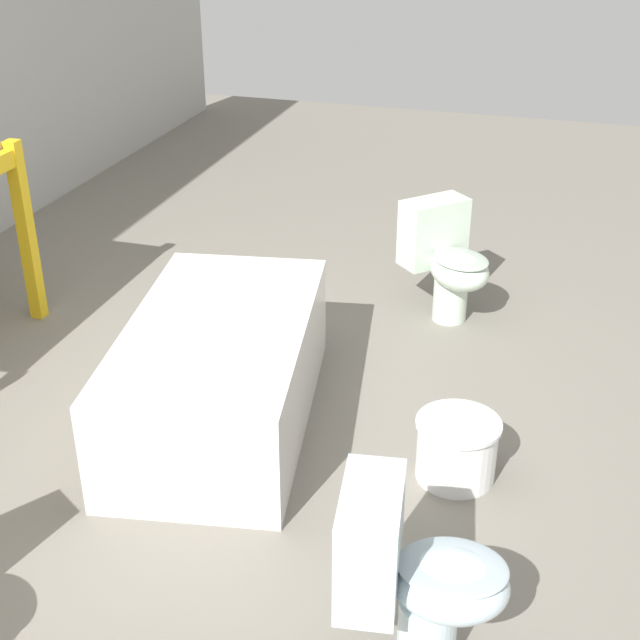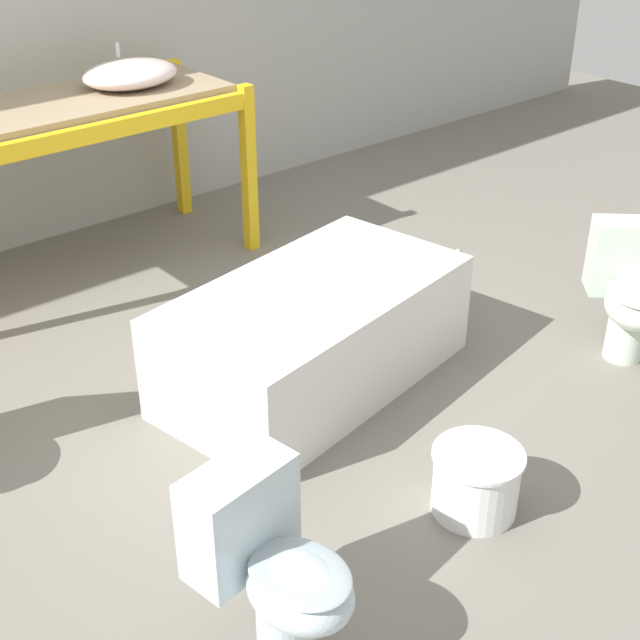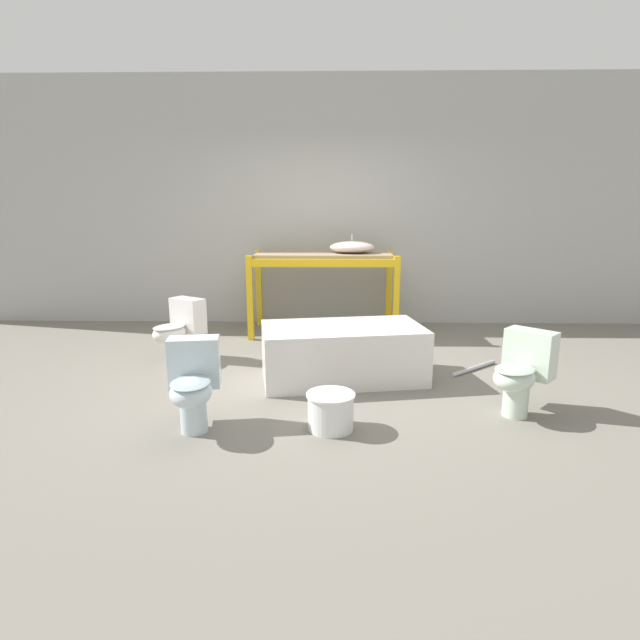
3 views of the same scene
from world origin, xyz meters
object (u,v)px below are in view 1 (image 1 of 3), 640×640
Objects in this scene: toilet_near at (412,572)px; toilet_extra at (447,257)px; bucket_white at (457,448)px; bathtub_main at (220,365)px.

toilet_extra is at bearing -0.91° from toilet_near.
toilet_near is 1.00× the size of toilet_extra.
toilet_extra is at bearing 11.87° from bucket_white.
bucket_white is at bearing -105.57° from bathtub_main.
bucket_white is at bearing -7.85° from toilet_near.
toilet_extra reaches higher than bathtub_main.
toilet_near reaches higher than bathtub_main.
bathtub_main is 2.44× the size of toilet_near.
bathtub_main is 4.46× the size of bucket_white.
bucket_white is (-1.44, -0.30, -0.21)m from toilet_extra.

